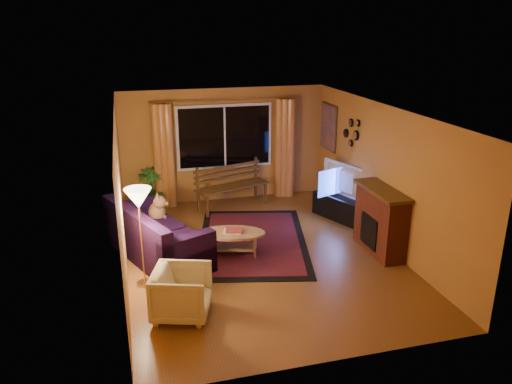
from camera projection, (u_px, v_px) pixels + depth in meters
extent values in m
cube|color=brown|center=(260.00, 255.00, 8.69)|extent=(4.50, 6.00, 0.02)
cube|color=white|center=(261.00, 111.00, 7.87)|extent=(4.50, 6.00, 0.02)
cube|color=#C18238|center=(224.00, 145.00, 11.03)|extent=(4.50, 0.02, 2.50)
cube|color=#C18238|center=(120.00, 198.00, 7.72)|extent=(0.02, 6.00, 2.50)
cube|color=#C18238|center=(383.00, 176.00, 8.83)|extent=(0.02, 6.00, 2.50)
cube|color=black|center=(225.00, 137.00, 10.90)|extent=(2.00, 0.02, 1.30)
cylinder|color=#BF8C3F|center=(224.00, 100.00, 10.60)|extent=(3.20, 0.03, 0.03)
cylinder|color=orange|center=(164.00, 156.00, 10.62)|extent=(0.36, 0.36, 2.24)
cylinder|color=orange|center=(284.00, 148.00, 11.28)|extent=(0.36, 0.36, 2.24)
cube|color=#483011|center=(233.00, 197.00, 10.78)|extent=(1.70, 0.99, 0.49)
imported|color=#235B1E|center=(150.00, 189.00, 10.64)|extent=(0.54, 0.54, 0.89)
cube|color=black|center=(157.00, 232.00, 8.48)|extent=(1.75, 2.43, 0.90)
imported|color=beige|center=(182.00, 291.00, 6.77)|extent=(0.89, 0.92, 0.76)
cylinder|color=#BF8C3F|center=(141.00, 238.00, 7.45)|extent=(0.34, 0.34, 1.56)
cube|color=#751000|center=(253.00, 241.00, 9.20)|extent=(2.59, 3.43, 0.02)
cylinder|color=#A37E56|center=(233.00, 243.00, 8.65)|extent=(1.41, 1.41, 0.41)
cube|color=black|center=(339.00, 207.00, 10.20)|extent=(0.81, 1.21, 0.48)
imported|color=black|center=(340.00, 181.00, 10.01)|extent=(0.55, 1.15, 0.67)
cube|color=maroon|center=(381.00, 222.00, 8.64)|extent=(0.40, 1.20, 1.10)
cube|color=#C76317|center=(328.00, 127.00, 10.93)|extent=(0.04, 0.76, 0.96)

